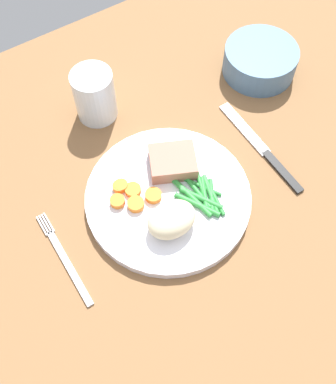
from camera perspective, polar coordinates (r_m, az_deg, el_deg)
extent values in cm
cube|color=brown|center=(73.07, 2.49, -1.40)|extent=(120.00, 90.00, 2.00)
cylinder|color=white|center=(71.42, 0.00, -0.70)|extent=(25.26, 25.26, 1.60)
cube|color=#A86B56|center=(72.28, 0.59, 3.70)|extent=(8.94, 8.43, 2.57)
ellipsoid|color=beige|center=(66.59, 0.45, -3.37)|extent=(7.34, 5.64, 4.08)
cylinder|color=orange|center=(69.56, -3.94, -1.49)|extent=(2.53, 2.53, 1.06)
cylinder|color=orange|center=(71.28, -5.73, 0.75)|extent=(2.08, 2.08, 1.04)
cylinder|color=orange|center=(71.24, -5.97, 0.63)|extent=(2.02, 2.02, 1.01)
cylinder|color=orange|center=(70.16, -1.79, -0.43)|extent=(2.53, 2.53, 1.00)
cylinder|color=orange|center=(70.05, -6.18, -1.13)|extent=(2.25, 2.25, 1.03)
cylinder|color=orange|center=(70.86, -4.30, 0.24)|extent=(2.47, 2.47, 0.88)
cylinder|color=#2D8C38|center=(70.61, 5.32, -0.41)|extent=(3.53, 5.04, 0.70)
cylinder|color=#2D8C38|center=(70.13, 4.07, -0.80)|extent=(4.24, 6.44, 0.87)
cylinder|color=#2D8C38|center=(71.74, 3.85, 1.39)|extent=(2.90, 6.68, 0.72)
cylinder|color=#2D8C38|center=(70.67, 5.20, -0.31)|extent=(2.48, 6.41, 0.70)
cylinder|color=#2D8C38|center=(71.08, 3.19, 0.57)|extent=(0.91, 8.34, 0.72)
cylinder|color=#2D8C38|center=(70.53, 4.47, -0.35)|extent=(3.46, 5.85, 0.77)
cylinder|color=#2D8C38|center=(70.71, 5.58, -0.34)|extent=(2.02, 7.27, 0.67)
cylinder|color=#2D8C38|center=(69.58, 3.55, -1.58)|extent=(4.44, 6.86, 0.88)
cylinder|color=#2D8C38|center=(71.38, 3.77, 0.83)|extent=(4.38, 6.78, 0.61)
cylinder|color=#2D8C38|center=(70.27, 3.10, -0.49)|extent=(2.18, 8.49, 0.86)
cube|color=silver|center=(68.79, -11.81, -9.17)|extent=(1.00, 13.00, 0.40)
cube|color=silver|center=(72.42, -15.14, -4.06)|extent=(0.24, 3.60, 0.40)
cube|color=silver|center=(72.42, -14.86, -3.91)|extent=(0.24, 3.60, 0.40)
cube|color=silver|center=(72.42, -14.58, -3.76)|extent=(0.24, 3.60, 0.40)
cube|color=silver|center=(72.43, -14.30, -3.62)|extent=(0.24, 3.60, 0.40)
cube|color=black|center=(76.68, 13.76, 2.44)|extent=(1.30, 9.00, 0.64)
cube|color=silver|center=(80.28, 9.29, 7.61)|extent=(1.70, 12.00, 0.40)
cylinder|color=silver|center=(79.03, -8.95, 11.59)|extent=(6.82, 6.82, 9.08)
cylinder|color=silver|center=(81.10, -8.68, 10.32)|extent=(6.28, 6.28, 3.60)
cylinder|color=#4C7299|center=(87.78, 11.15, 15.45)|extent=(12.98, 12.98, 5.00)
cylinder|color=#4C8C42|center=(87.00, 11.28, 15.96)|extent=(11.03, 11.03, 2.75)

